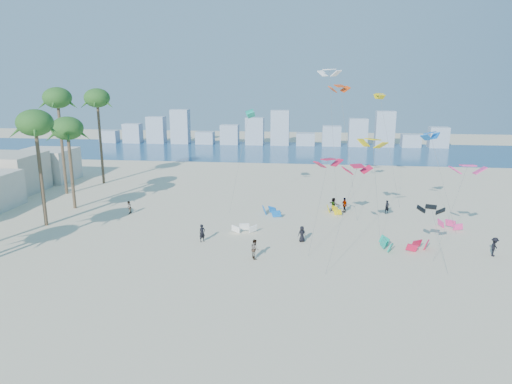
# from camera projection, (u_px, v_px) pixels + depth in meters

# --- Properties ---
(ground) EXTENTS (220.00, 220.00, 0.00)m
(ground) POSITION_uv_depth(u_px,v_px,m) (191.00, 302.00, 34.01)
(ground) COLOR beige
(ground) RESTS_ON ground
(ocean) EXTENTS (220.00, 220.00, 0.00)m
(ocean) POSITION_uv_depth(u_px,v_px,m) (271.00, 151.00, 103.43)
(ocean) COLOR navy
(ocean) RESTS_ON ground
(kitesurfer_near) EXTENTS (0.78, 0.77, 1.81)m
(kitesurfer_near) POSITION_uv_depth(u_px,v_px,m) (202.00, 233.00, 46.33)
(kitesurfer_near) COLOR black
(kitesurfer_near) RESTS_ON ground
(kitesurfer_mid) EXTENTS (0.97, 1.08, 1.81)m
(kitesurfer_mid) POSITION_uv_depth(u_px,v_px,m) (255.00, 249.00, 42.05)
(kitesurfer_mid) COLOR gray
(kitesurfer_mid) RESTS_ON ground
(kitesurfers_far) EXTENTS (39.65, 14.80, 1.84)m
(kitesurfers_far) POSITION_uv_depth(u_px,v_px,m) (340.00, 218.00, 51.56)
(kitesurfers_far) COLOR black
(kitesurfers_far) RESTS_ON ground
(grounded_kites) EXTENTS (25.31, 14.58, 0.97)m
(grounded_kites) POSITION_uv_depth(u_px,v_px,m) (345.00, 226.00, 50.04)
(grounded_kites) COLOR white
(grounded_kites) RESTS_ON ground
(flying_kites) EXTENTS (25.34, 28.60, 17.58)m
(flying_kites) POSITION_uv_depth(u_px,v_px,m) (357.00, 124.00, 50.04)
(flying_kites) COLOR red
(flying_kites) RESTS_ON ground
(palm_row) EXTENTS (8.88, 44.80, 14.82)m
(palm_row) POSITION_uv_depth(u_px,v_px,m) (17.00, 123.00, 49.37)
(palm_row) COLOR brown
(palm_row) RESTS_ON ground
(distant_skyline) EXTENTS (85.00, 3.00, 8.40)m
(distant_skyline) POSITION_uv_depth(u_px,v_px,m) (269.00, 132.00, 112.46)
(distant_skyline) COLOR #9EADBF
(distant_skyline) RESTS_ON ground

